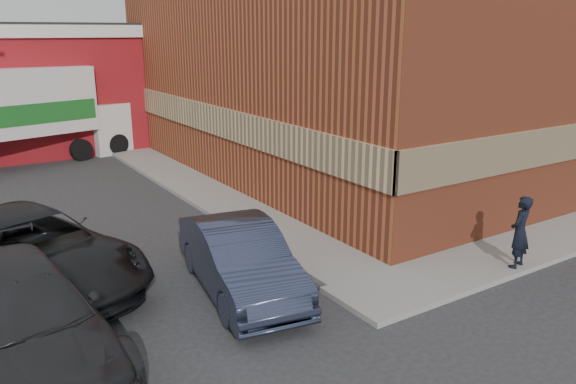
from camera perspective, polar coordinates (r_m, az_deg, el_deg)
ground at (r=12.21m, az=5.15°, el=-9.55°), size 90.00×90.00×0.00m
brick_building at (r=23.37m, az=8.47°, el=14.46°), size 14.25×18.25×9.36m
sidewalk_west at (r=19.83m, az=-9.58°, el=0.61°), size 1.80×18.00×0.12m
man at (r=13.56m, az=22.50°, el=-3.77°), size 0.69×0.54×1.66m
sedan at (r=11.69m, az=-4.89°, el=-6.79°), size 2.27×4.66×1.47m
suv_a at (r=12.94m, az=-24.79°, el=-5.55°), size 4.49×6.50×1.65m
suv_b at (r=10.17m, az=-25.77°, el=-11.55°), size 2.89×5.89×1.65m
box_truck at (r=25.24m, az=-24.67°, el=7.71°), size 8.17×4.07×3.87m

